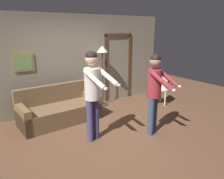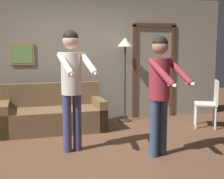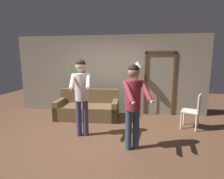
{
  "view_description": "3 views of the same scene",
  "coord_description": "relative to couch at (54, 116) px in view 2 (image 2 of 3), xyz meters",
  "views": [
    {
      "loc": [
        -2.31,
        -3.6,
        2.21
      ],
      "look_at": [
        0.02,
        -0.17,
        1.06
      ],
      "focal_mm": 35.0,
      "sensor_mm": 36.0,
      "label": 1
    },
    {
      "loc": [
        -0.76,
        -4.61,
        1.59
      ],
      "look_at": [
        0.23,
        -0.23,
        0.96
      ],
      "focal_mm": 50.0,
      "sensor_mm": 36.0,
      "label": 2
    },
    {
      "loc": [
        0.93,
        -3.85,
        1.82
      ],
      "look_at": [
        0.41,
        -0.19,
        1.18
      ],
      "focal_mm": 28.0,
      "sensor_mm": 36.0,
      "label": 3
    }
  ],
  "objects": [
    {
      "name": "person_standing_left",
      "position": [
        0.24,
        -1.29,
        0.84
      ],
      "size": [
        0.54,
        0.74,
        1.82
      ],
      "color": "#3D3C6A",
      "rests_on": "ground_plane"
    },
    {
      "name": "torchiere_lamp",
      "position": [
        1.51,
        0.41,
        1.17
      ],
      "size": [
        0.32,
        0.32,
        1.76
      ],
      "color": "#332D28",
      "rests_on": "ground_plane"
    },
    {
      "name": "ground_plane",
      "position": [
        0.57,
        -1.27,
        -0.28
      ],
      "size": [
        12.0,
        12.0,
        0.0
      ],
      "primitive_type": "plane",
      "color": "brown"
    },
    {
      "name": "person_standing_right",
      "position": [
        1.44,
        -1.76,
        0.77
      ],
      "size": [
        0.58,
        0.69,
        1.73
      ],
      "color": "#334461",
      "rests_on": "ground_plane"
    },
    {
      "name": "back_wall_assembly",
      "position": [
        0.58,
        0.71,
        1.02
      ],
      "size": [
        6.4,
        0.1,
        2.6
      ],
      "color": "gray",
      "rests_on": "ground_plane"
    },
    {
      "name": "couch",
      "position": [
        0.0,
        0.0,
        0.0
      ],
      "size": [
        1.94,
        0.95,
        0.87
      ],
      "color": "brown",
      "rests_on": "ground_plane"
    },
    {
      "name": "dining_chair_distant",
      "position": [
        3.0,
        -0.46,
        0.25
      ],
      "size": [
        0.56,
        0.56,
        0.93
      ],
      "color": "silver",
      "rests_on": "ground_plane"
    }
  ]
}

